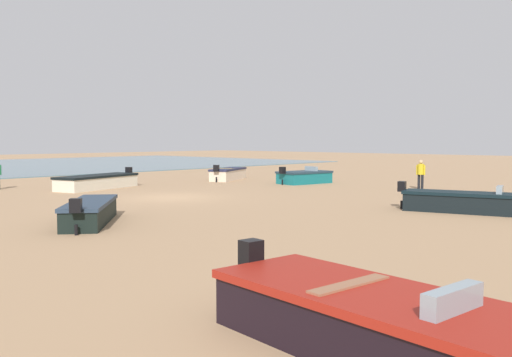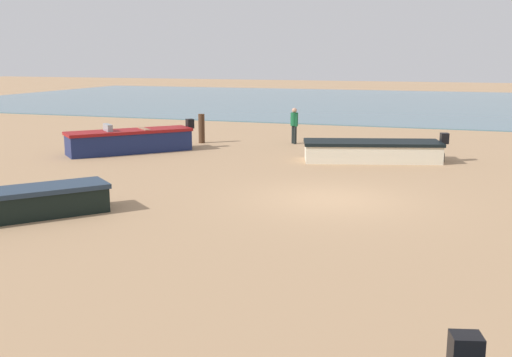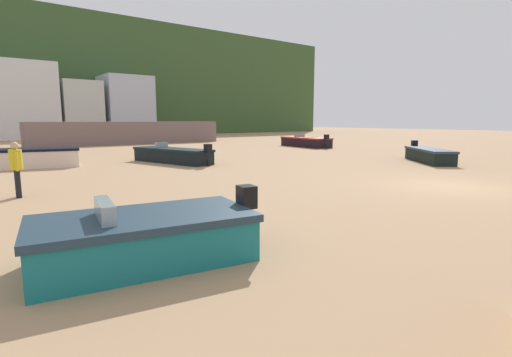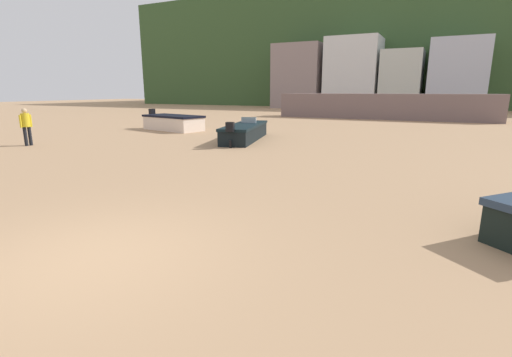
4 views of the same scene
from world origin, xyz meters
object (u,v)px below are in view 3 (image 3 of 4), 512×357
Objects in this scene: boat_black_7 at (172,155)px; boat_cream_0 at (34,158)px; beach_walker_foreground at (16,165)px; boat_black_5 at (429,155)px; boat_teal_2 at (145,238)px; boat_black_4 at (306,142)px.

boat_cream_0 is at bearing 145.57° from boat_black_7.
beach_walker_foreground is at bearing 2.06° from boat_cream_0.
boat_black_5 is 18.81m from beach_walker_foreground.
boat_cream_0 is 20.01m from boat_black_5.
boat_cream_0 is 0.81× the size of boat_black_7.
boat_cream_0 is 15.30m from boat_teal_2.
boat_black_4 is at bearing -40.58° from boat_teal_2.
boat_cream_0 is at bearing -9.36° from beach_walker_foreground.
boat_black_7 is (-11.02, 8.15, 0.02)m from boat_black_5.
boat_black_4 is at bearing 2.88° from boat_black_7.
boat_black_4 is 3.33× the size of beach_walker_foreground.
boat_teal_2 is 18.37m from boat_black_5.
boat_black_5 is at bearing 71.65° from boat_cream_0.
boat_cream_0 is at bearing 7.37° from boat_teal_2.
boat_cream_0 is 8.22m from beach_walker_foreground.
boat_teal_2 is 0.92× the size of boat_black_5.
boat_black_5 is at bearing -64.91° from boat_teal_2.
beach_walker_foreground is at bearing -157.13° from boat_black_7.
boat_teal_2 is 0.69× the size of boat_black_4.
boat_black_4 is at bearing -64.54° from boat_black_5.
beach_walker_foreground is (-7.64, -5.86, 0.56)m from boat_black_7.
boat_black_4 is 13.13m from boat_black_5.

